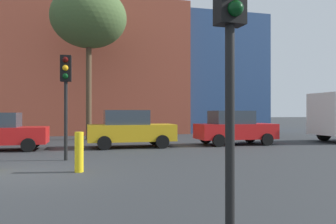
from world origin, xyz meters
TOP-DOWN VIEW (x-y plane):
  - ground_plane at (0.00, 0.00)m, footprint 200.00×200.00m
  - building_backdrop at (-0.04, 20.29)m, footprint 33.79×11.17m
  - parked_car_2 at (-1.88, 6.09)m, footprint 3.79×1.86m
  - parked_car_3 at (3.76, 6.09)m, footprint 4.06×1.99m
  - parked_car_4 at (9.13, 6.09)m, footprint 4.01×1.97m
  - traffic_light_near_right at (3.46, -5.65)m, footprint 0.37×0.37m
  - traffic_light_island at (1.05, 2.35)m, footprint 0.38×0.37m
  - bare_tree_0 at (1.92, 11.17)m, footprint 4.59×4.59m
  - bollard_yellow_1 at (1.54, -0.07)m, footprint 0.24×0.24m

SIDE VIEW (x-z plane):
  - ground_plane at x=0.00m, z-range 0.00..0.00m
  - bollard_yellow_1 at x=1.54m, z-range 0.00..1.11m
  - parked_car_2 at x=-1.88m, z-range 0.00..1.64m
  - parked_car_4 at x=9.13m, z-range 0.00..1.73m
  - parked_car_3 at x=3.76m, z-range 0.00..1.75m
  - traffic_light_island at x=1.05m, z-range 0.85..4.46m
  - traffic_light_near_right at x=3.46m, z-range 0.86..4.50m
  - building_backdrop at x=-0.04m, z-range -1.01..11.26m
  - bare_tree_0 at x=1.92m, z-range 2.76..12.04m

